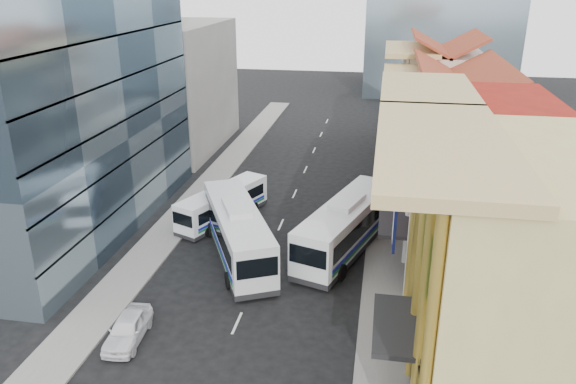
% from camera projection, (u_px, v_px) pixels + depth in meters
% --- Properties ---
extents(sidewalk_right, '(3.00, 90.00, 0.15)m').
position_uv_depth(sidewalk_right, '(387.00, 231.00, 44.15)').
color(sidewalk_right, slate).
rests_on(sidewalk_right, ground).
extents(sidewalk_left, '(3.00, 90.00, 0.15)m').
position_uv_depth(sidewalk_left, '(181.00, 217.00, 46.86)').
color(sidewalk_left, slate).
rests_on(sidewalk_left, ground).
extents(shophouse_tan, '(8.00, 14.00, 12.00)m').
position_uv_depth(shophouse_tan, '(514.00, 280.00, 25.52)').
color(shophouse_tan, '#CABC74').
rests_on(shophouse_tan, ground).
extents(shophouse_red, '(8.00, 10.00, 12.00)m').
position_uv_depth(shophouse_red, '(477.00, 188.00, 36.54)').
color(shophouse_red, maroon).
rests_on(shophouse_red, ground).
extents(shophouse_cream_near, '(8.00, 9.00, 10.00)m').
position_uv_depth(shophouse_cream_near, '(460.00, 158.00, 45.62)').
color(shophouse_cream_near, beige).
rests_on(shophouse_cream_near, ground).
extents(shophouse_cream_mid, '(8.00, 9.00, 10.00)m').
position_uv_depth(shophouse_cream_mid, '(449.00, 130.00, 53.89)').
color(shophouse_cream_mid, beige).
rests_on(shophouse_cream_mid, ground).
extents(shophouse_cream_far, '(8.00, 12.00, 11.00)m').
position_uv_depth(shophouse_cream_far, '(441.00, 102.00, 63.35)').
color(shophouse_cream_far, beige).
rests_on(shophouse_cream_far, ground).
extents(office_tower, '(12.00, 26.00, 30.00)m').
position_uv_depth(office_tower, '(39.00, 34.00, 40.06)').
color(office_tower, '#3E5263').
rests_on(office_tower, ground).
extents(office_block_far, '(10.00, 18.00, 14.00)m').
position_uv_depth(office_block_far, '(175.00, 87.00, 63.92)').
color(office_block_far, gray).
rests_on(office_block_far, ground).
extents(bus_left_near, '(8.17, 12.75, 4.08)m').
position_uv_depth(bus_left_near, '(238.00, 231.00, 39.66)').
color(bus_left_near, silver).
rests_on(bus_left_near, ground).
extents(bus_left_far, '(5.84, 9.58, 3.04)m').
position_uv_depth(bus_left_far, '(223.00, 203.00, 45.83)').
color(bus_left_far, white).
rests_on(bus_left_far, ground).
extents(bus_right, '(6.81, 13.02, 4.08)m').
position_uv_depth(bus_right, '(346.00, 225.00, 40.59)').
color(bus_right, silver).
rests_on(bus_right, ground).
extents(sedan_left, '(2.07, 4.47, 1.48)m').
position_uv_depth(sedan_left, '(128.00, 329.00, 30.91)').
color(sedan_left, white).
rests_on(sedan_left, ground).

